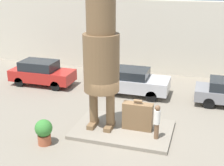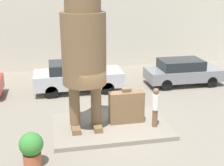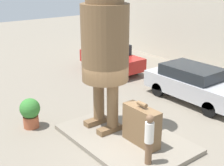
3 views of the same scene
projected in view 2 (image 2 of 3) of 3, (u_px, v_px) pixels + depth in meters
ground_plane at (111, 128)px, 12.41m from camera, size 60.00×60.00×0.00m
pedestal at (111, 126)px, 12.39m from camera, size 4.53×3.02×0.16m
building_backdrop at (82, 29)px, 20.52m from camera, size 28.00×0.60×5.24m
statue_figure at (84, 38)px, 11.02m from camera, size 1.61×1.61×5.95m
giant_suitcase at (126, 107)px, 12.40m from camera, size 1.38×0.46×1.47m
tourist at (155, 106)px, 11.94m from camera, size 0.27×0.27×1.58m
parked_car_silver at (77, 76)px, 16.41m from camera, size 4.60×1.86×1.59m
parked_car_grey at (183, 71)px, 17.49m from camera, size 4.25×1.78×1.46m
planter_pot at (31, 148)px, 9.68m from camera, size 0.75×0.75×1.14m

